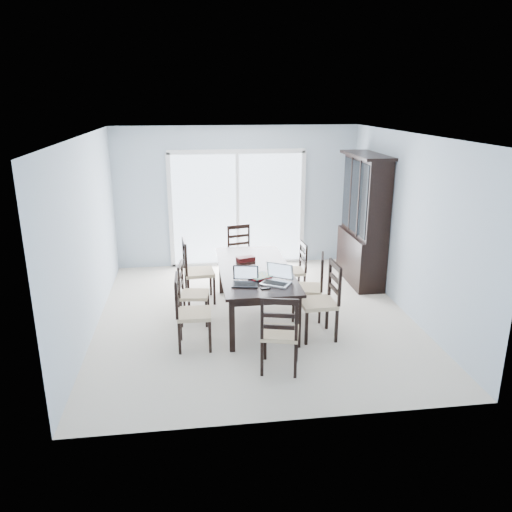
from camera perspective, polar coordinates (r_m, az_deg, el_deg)
The scene contains 24 objects.
floor at distance 7.38m, azimuth -0.14°, elevation -6.92°, with size 5.00×5.00×0.00m, color beige.
ceiling at distance 6.73m, azimuth -0.15°, elevation 13.66°, with size 5.00×5.00×0.00m, color white.
back_wall at distance 9.36m, azimuth -2.16°, elevation 6.75°, with size 4.50×0.02×2.60m, color #ABBCCC.
wall_left at distance 7.02m, azimuth -18.68°, elevation 2.12°, with size 0.02×5.00×2.60m, color #ABBCCC.
wall_right at distance 7.56m, azimuth 17.04°, elevation 3.34°, with size 0.02×5.00×2.60m, color #ABBCCC.
balcony at distance 10.66m, azimuth -2.60°, elevation 0.61°, with size 4.50×2.00×0.10m, color gray.
railing at distance 11.47m, azimuth -3.09°, elevation 4.93°, with size 4.50×0.06×1.10m, color #99999E.
dining_table at distance 7.13m, azimuth -0.14°, elevation -1.99°, with size 1.00×2.20×0.75m.
china_hutch at distance 8.65m, azimuth 12.18°, elevation 3.90°, with size 0.50×1.38×2.20m.
sliding_door at distance 9.39m, azimuth -2.13°, elevation 5.44°, with size 2.52×0.05×2.18m.
chair_left_near at distance 6.35m, azimuth -7.99°, elevation -5.48°, with size 0.44×0.43×1.12m.
chair_left_mid at distance 7.07m, azimuth -7.77°, elevation -3.46°, with size 0.44×0.43×1.02m.
chair_left_far at distance 7.75m, azimuth -7.26°, elevation -0.93°, with size 0.49×0.48×1.17m.
chair_right_near at distance 6.62m, azimuth 7.97°, elevation -4.14°, with size 0.48×0.46×1.19m.
chair_right_mid at distance 7.18m, azimuth 6.67°, elevation -2.74°, with size 0.52×0.51×1.10m.
chair_right_far at distance 7.97m, azimuth 4.69°, elevation -0.88°, with size 0.41×0.40×1.03m.
chair_end_near at distance 5.72m, azimuth 2.73°, elevation -7.98°, with size 0.52×0.53×1.13m.
chair_end_far at distance 8.67m, azimuth -1.77°, elevation 1.01°, with size 0.51×0.52×1.11m.
laptop_dark at distance 6.45m, azimuth -1.26°, elevation -2.88°, with size 0.37×0.29×0.23m.
laptop_silver at distance 6.48m, azimuth 2.26°, elevation -2.73°, with size 0.45×0.41×0.25m.
book_stack at distance 6.69m, azimuth 0.48°, elevation -2.40°, with size 0.36×0.34×0.05m.
cell_phone at distance 6.34m, azimuth 1.11°, elevation -3.71°, with size 0.12×0.05×0.01m, color black.
game_box at distance 7.40m, azimuth -1.19°, elevation -0.34°, with size 0.26×0.13×0.07m, color #430E0D.
hot_tub at distance 10.65m, azimuth -4.26°, elevation 3.69°, with size 2.34×2.19×1.02m.
Camera 1 is at (-0.88, -6.66, 3.06)m, focal length 35.00 mm.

